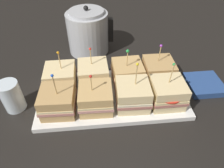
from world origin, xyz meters
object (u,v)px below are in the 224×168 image
(sandwich_front_center_left, at_px, (96,98))
(sandwich_back_center_right, at_px, (127,73))
(sandwich_back_far_right, at_px, (158,71))
(sandwich_back_far_left, at_px, (61,77))
(kettle_steel, at_px, (88,32))
(sandwich_front_far_left, at_px, (58,101))
(drinking_glass, at_px, (12,96))
(sandwich_front_center_right, at_px, (133,95))
(napkin_stack, at_px, (204,84))
(sandwich_front_far_right, at_px, (167,93))
(serving_platter, at_px, (112,95))
(sandwich_back_center_left, at_px, (93,75))

(sandwich_front_center_left, relative_size, sandwich_back_center_right, 0.94)
(sandwich_front_center_left, relative_size, sandwich_back_far_right, 0.92)
(sandwich_back_far_left, bearing_deg, sandwich_front_center_left, -43.44)
(sandwich_back_far_right, xyz_separation_m, kettle_steel, (-0.25, 0.27, 0.03))
(sandwich_front_far_left, distance_m, kettle_steel, 0.40)
(sandwich_back_center_right, bearing_deg, drinking_glass, -169.00)
(sandwich_front_center_right, height_order, drinking_glass, sandwich_front_center_right)
(sandwich_back_far_left, distance_m, sandwich_back_far_right, 0.35)
(kettle_steel, bearing_deg, napkin_stack, -35.17)
(sandwich_front_far_right, bearing_deg, kettle_steel, 123.44)
(sandwich_front_far_left, bearing_deg, sandwich_back_far_right, 18.20)
(sandwich_front_center_left, height_order, kettle_steel, kettle_steel)
(serving_platter, xyz_separation_m, napkin_stack, (0.35, 0.02, 0.00))
(sandwich_back_center_left, xyz_separation_m, kettle_steel, (-0.01, 0.26, 0.03))
(serving_platter, relative_size, sandwich_front_far_left, 3.28)
(napkin_stack, bearing_deg, sandwich_front_far_right, -155.89)
(sandwich_back_center_left, bearing_deg, kettle_steel, 93.10)
(sandwich_front_far_right, relative_size, sandwich_back_far_right, 1.06)
(sandwich_front_far_right, relative_size, sandwich_back_center_right, 1.09)
(sandwich_front_far_right, xyz_separation_m, sandwich_back_far_right, (0.00, 0.11, -0.00))
(sandwich_front_far_left, height_order, sandwich_front_center_left, sandwich_front_far_left)
(drinking_glass, bearing_deg, serving_platter, 3.05)
(sandwich_front_center_right, bearing_deg, sandwich_front_far_right, -0.94)
(sandwich_back_far_left, relative_size, sandwich_back_center_right, 1.00)
(sandwich_front_center_right, relative_size, sandwich_back_far_right, 1.09)
(serving_platter, xyz_separation_m, sandwich_back_center_right, (0.06, 0.06, 0.05))
(sandwich_front_center_right, distance_m, sandwich_back_far_right, 0.16)
(sandwich_front_far_right, xyz_separation_m, kettle_steel, (-0.25, 0.38, 0.03))
(sandwich_front_far_right, bearing_deg, sandwich_back_center_left, 153.61)
(sandwich_back_far_left, xyz_separation_m, sandwich_back_center_left, (0.12, 0.00, 0.00))
(sandwich_back_far_right, distance_m, kettle_steel, 0.37)
(sandwich_front_far_right, relative_size, kettle_steel, 0.76)
(sandwich_front_far_right, bearing_deg, napkin_stack, 24.11)
(sandwich_back_far_left, bearing_deg, sandwich_back_far_right, -0.05)
(sandwich_back_far_left, bearing_deg, sandwich_front_far_left, -88.97)
(sandwich_front_center_left, bearing_deg, sandwich_front_center_right, 0.41)
(sandwich_front_far_left, xyz_separation_m, drinking_glass, (-0.15, 0.04, -0.01))
(drinking_glass, relative_size, napkin_stack, 0.83)
(sandwich_back_far_right, relative_size, napkin_stack, 1.19)
(sandwich_front_far_right, xyz_separation_m, napkin_stack, (0.18, 0.08, -0.05))
(sandwich_front_center_right, xyz_separation_m, sandwich_back_center_left, (-0.12, 0.12, 0.00))
(sandwich_front_far_left, relative_size, napkin_stack, 1.22)
(sandwich_front_far_left, xyz_separation_m, sandwich_back_center_right, (0.24, 0.12, 0.00))
(serving_platter, height_order, sandwich_front_center_right, sandwich_front_center_right)
(sandwich_back_center_left, bearing_deg, sandwich_front_far_right, -26.39)
(sandwich_back_center_right, height_order, napkin_stack, sandwich_back_center_right)
(sandwich_front_center_right, relative_size, kettle_steel, 0.78)
(sandwich_front_far_right, bearing_deg, sandwich_front_far_left, -179.82)
(serving_platter, distance_m, drinking_glass, 0.33)
(sandwich_back_center_left, xyz_separation_m, sandwich_back_center_right, (0.12, -0.00, -0.00))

